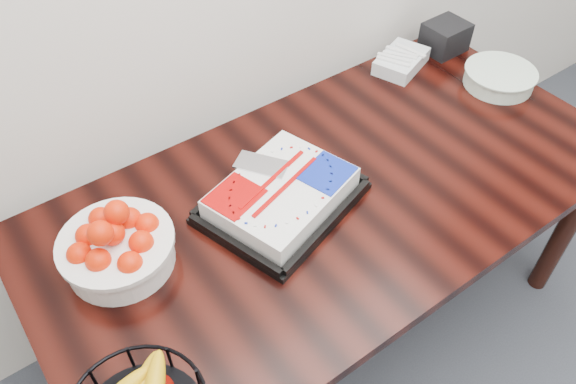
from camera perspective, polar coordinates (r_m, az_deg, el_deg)
table at (r=1.72m, az=4.90°, el=-1.55°), size 1.80×0.90×0.75m
cake_tray at (r=1.57m, az=-0.65°, el=-0.35°), size 0.51×0.45×0.09m
tangerine_bowl at (r=1.47m, az=-17.10°, el=-4.93°), size 0.29×0.29×0.19m
plate_stack at (r=2.16m, az=20.67°, el=10.82°), size 0.25×0.25×0.06m
fork_bag at (r=2.15m, az=11.44°, el=12.96°), size 0.24×0.20×0.06m
napkin_box at (r=2.28m, az=15.67°, el=14.93°), size 0.16×0.13×0.11m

